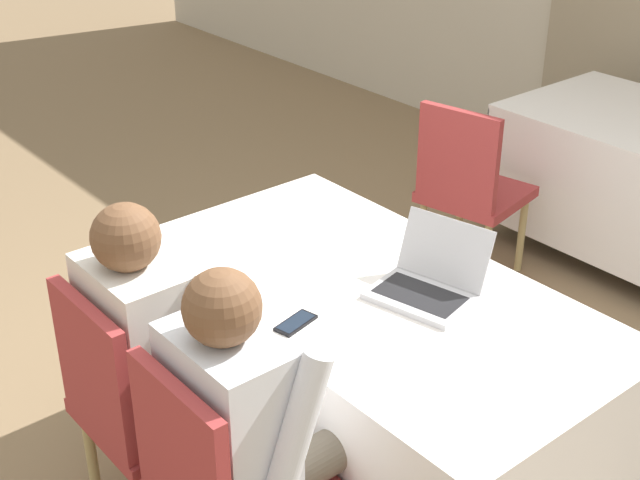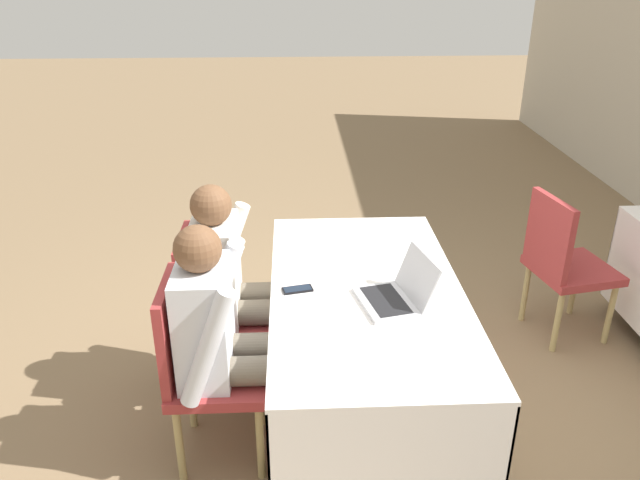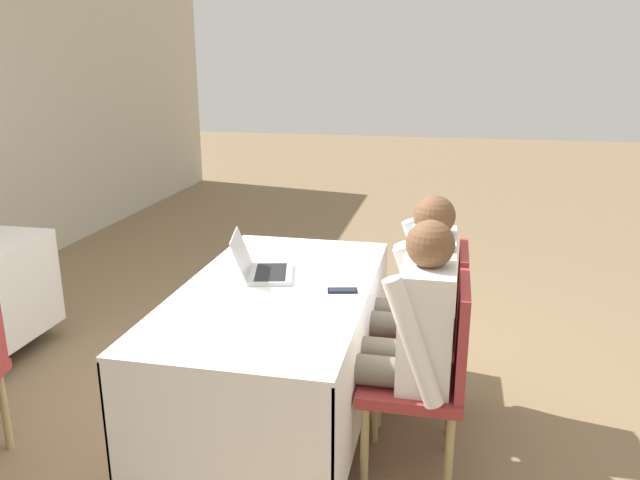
{
  "view_description": "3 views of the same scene",
  "coord_description": "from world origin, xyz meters",
  "px_view_note": "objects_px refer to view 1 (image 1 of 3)",
  "views": [
    {
      "loc": [
        1.81,
        -1.72,
        2.22
      ],
      "look_at": [
        0.0,
        -0.22,
        0.98
      ],
      "focal_mm": 50.0,
      "sensor_mm": 36.0,
      "label": 1
    },
    {
      "loc": [
        2.54,
        -0.34,
        2.16
      ],
      "look_at": [
        0.0,
        -0.22,
        0.98
      ],
      "focal_mm": 35.0,
      "sensor_mm": 36.0,
      "label": 2
    },
    {
      "loc": [
        -2.7,
        -0.79,
        1.79
      ],
      "look_at": [
        0.0,
        -0.22,
        0.98
      ],
      "focal_mm": 35.0,
      "sensor_mm": 36.0,
      "label": 3
    }
  ],
  "objects_px": {
    "chair_far_spare": "(469,186)",
    "person_checkered_shirt": "(162,347)",
    "person_white_shirt": "(253,425)",
    "cell_phone": "(296,323)",
    "laptop": "(427,283)",
    "chair_near_left": "(137,402)"
  },
  "relations": [
    {
      "from": "chair_far_spare",
      "to": "person_checkered_shirt",
      "type": "xyz_separation_m",
      "value": [
        0.44,
        -1.9,
        0.16
      ]
    },
    {
      "from": "person_checkered_shirt",
      "to": "chair_far_spare",
      "type": "bearing_deg",
      "value": -76.95
    },
    {
      "from": "chair_far_spare",
      "to": "person_white_shirt",
      "type": "xyz_separation_m",
      "value": [
        0.92,
        -1.9,
        0.16
      ]
    },
    {
      "from": "cell_phone",
      "to": "person_checkered_shirt",
      "type": "relative_size",
      "value": 0.13
    },
    {
      "from": "laptop",
      "to": "cell_phone",
      "type": "bearing_deg",
      "value": -119.84
    },
    {
      "from": "laptop",
      "to": "cell_phone",
      "type": "xyz_separation_m",
      "value": [
        -0.13,
        -0.43,
        -0.04
      ]
    },
    {
      "from": "laptop",
      "to": "chair_far_spare",
      "type": "bearing_deg",
      "value": 112.67
    },
    {
      "from": "laptop",
      "to": "cell_phone",
      "type": "relative_size",
      "value": 2.47
    },
    {
      "from": "laptop",
      "to": "person_white_shirt",
      "type": "height_order",
      "value": "person_white_shirt"
    },
    {
      "from": "cell_phone",
      "to": "chair_far_spare",
      "type": "xyz_separation_m",
      "value": [
        -0.69,
        1.58,
        -0.24
      ]
    },
    {
      "from": "laptop",
      "to": "chair_far_spare",
      "type": "relative_size",
      "value": 0.41
    },
    {
      "from": "laptop",
      "to": "chair_near_left",
      "type": "relative_size",
      "value": 0.41
    },
    {
      "from": "chair_near_left",
      "to": "chair_far_spare",
      "type": "xyz_separation_m",
      "value": [
        -0.44,
        2.01,
        0.0
      ]
    },
    {
      "from": "chair_near_left",
      "to": "cell_phone",
      "type": "bearing_deg",
      "value": -120.28
    },
    {
      "from": "cell_phone",
      "to": "person_white_shirt",
      "type": "xyz_separation_m",
      "value": [
        0.23,
        -0.33,
        -0.08
      ]
    },
    {
      "from": "cell_phone",
      "to": "person_checkered_shirt",
      "type": "distance_m",
      "value": 0.42
    },
    {
      "from": "chair_far_spare",
      "to": "cell_phone",
      "type": "bearing_deg",
      "value": 102.51
    },
    {
      "from": "chair_near_left",
      "to": "person_checkered_shirt",
      "type": "relative_size",
      "value": 0.78
    },
    {
      "from": "cell_phone",
      "to": "chair_far_spare",
      "type": "distance_m",
      "value": 1.74
    },
    {
      "from": "chair_far_spare",
      "to": "person_checkered_shirt",
      "type": "height_order",
      "value": "person_checkered_shirt"
    },
    {
      "from": "chair_far_spare",
      "to": "person_white_shirt",
      "type": "relative_size",
      "value": 0.78
    },
    {
      "from": "cell_phone",
      "to": "chair_near_left",
      "type": "height_order",
      "value": "chair_near_left"
    }
  ]
}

